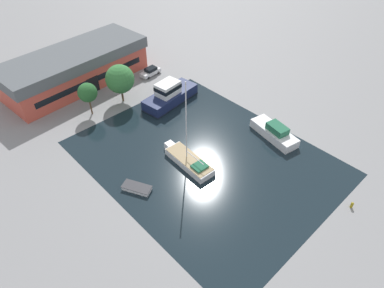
% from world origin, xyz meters
% --- Properties ---
extents(ground_plane, '(440.00, 440.00, 0.00)m').
position_xyz_m(ground_plane, '(0.00, 0.00, 0.00)').
color(ground_plane, gray).
extents(water_canal, '(28.86, 37.04, 0.01)m').
position_xyz_m(water_canal, '(0.00, 0.00, 0.00)').
color(water_canal, black).
rests_on(water_canal, ground).
extents(warehouse_building, '(28.81, 13.02, 6.59)m').
position_xyz_m(warehouse_building, '(-2.65, 32.77, 3.34)').
color(warehouse_building, '#C64C3D').
rests_on(warehouse_building, ground).
extents(quay_tree_near_building, '(3.29, 3.29, 5.97)m').
position_xyz_m(quay_tree_near_building, '(-6.31, 21.62, 4.31)').
color(quay_tree_near_building, brown).
rests_on(quay_tree_near_building, ground).
extents(quay_tree_by_water, '(5.11, 5.11, 7.11)m').
position_xyz_m(quay_tree_by_water, '(0.00, 21.28, 4.55)').
color(quay_tree_by_water, brown).
rests_on(quay_tree_by_water, ground).
extents(parked_car, '(4.67, 2.20, 1.64)m').
position_xyz_m(parked_car, '(9.59, 25.24, 0.82)').
color(parked_car, silver).
rests_on(parked_car, ground).
extents(sailboat_moored, '(3.28, 9.51, 13.62)m').
position_xyz_m(sailboat_moored, '(-2.62, 0.74, 0.66)').
color(sailboat_moored, white).
rests_on(sailboat_moored, water_canal).
extents(motor_cruiser, '(11.40, 5.43, 4.22)m').
position_xyz_m(motor_cruiser, '(6.01, 15.01, 1.53)').
color(motor_cruiser, '#19234C').
rests_on(motor_cruiser, water_canal).
extents(small_dinghy, '(3.32, 4.36, 0.60)m').
position_xyz_m(small_dinghy, '(-11.20, 1.87, 0.31)').
color(small_dinghy, white).
rests_on(small_dinghy, water_canal).
extents(cabin_boat, '(4.47, 8.83, 2.52)m').
position_xyz_m(cabin_boat, '(11.61, -4.16, 0.95)').
color(cabin_boat, white).
rests_on(cabin_boat, water_canal).
extents(mooring_bollard, '(0.38, 0.38, 0.89)m').
position_xyz_m(mooring_bollard, '(7.16, -19.69, 0.47)').
color(mooring_bollard, olive).
rests_on(mooring_bollard, ground).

